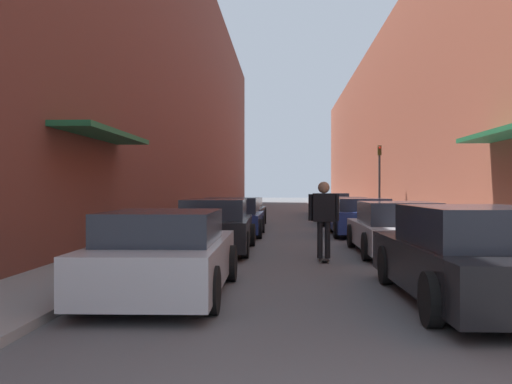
% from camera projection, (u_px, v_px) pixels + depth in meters
% --- Properties ---
extents(ground, '(144.31, 144.31, 0.00)m').
position_uv_depth(ground, '(293.00, 221.00, 28.01)').
color(ground, '#515154').
extents(curb_strip_left, '(1.80, 65.60, 0.12)m').
position_uv_depth(curb_strip_left, '(222.00, 214.00, 34.77)').
color(curb_strip_left, gray).
rests_on(curb_strip_left, ground).
extents(curb_strip_right, '(1.80, 65.60, 0.12)m').
position_uv_depth(curb_strip_right, '(361.00, 214.00, 34.36)').
color(curb_strip_right, gray).
rests_on(curb_strip_right, ground).
extents(building_row_left, '(4.90, 65.60, 14.74)m').
position_uv_depth(building_row_left, '(175.00, 95.00, 34.86)').
color(building_row_left, brown).
rests_on(building_row_left, ground).
extents(building_row_right, '(4.90, 65.60, 10.81)m').
position_uv_depth(building_row_right, '(410.00, 125.00, 34.18)').
color(building_row_right, brown).
rests_on(building_row_right, ground).
extents(parked_car_left_0, '(1.93, 4.30, 1.28)m').
position_uv_depth(parked_car_left_0, '(165.00, 254.00, 8.61)').
color(parked_car_left_0, '#B7B7BC').
rests_on(parked_car_left_0, ground).
extents(parked_car_left_1, '(1.85, 4.62, 1.35)m').
position_uv_depth(parked_car_left_1, '(216.00, 226.00, 14.58)').
color(parked_car_left_1, black).
rests_on(parked_car_left_1, ground).
extents(parked_car_left_2, '(2.06, 4.03, 1.31)m').
position_uv_depth(parked_car_left_2, '(233.00, 217.00, 19.49)').
color(parked_car_left_2, navy).
rests_on(parked_car_left_2, ground).
extents(parked_car_left_3, '(2.00, 4.55, 1.23)m').
position_uv_depth(parked_car_left_3, '(242.00, 212.00, 24.52)').
color(parked_car_left_3, black).
rests_on(parked_car_left_3, ground).
extents(parked_car_right_0, '(2.01, 4.85, 1.37)m').
position_uv_depth(parked_car_right_0, '(471.00, 257.00, 8.01)').
color(parked_car_right_0, black).
rests_on(parked_car_right_0, ground).
extents(parked_car_right_1, '(2.02, 4.65, 1.29)m').
position_uv_depth(parked_car_right_1, '(396.00, 229.00, 14.07)').
color(parked_car_right_1, '#B7B7BC').
rests_on(parked_car_right_1, ground).
extents(parked_car_right_2, '(2.06, 4.16, 1.28)m').
position_uv_depth(parked_car_right_2, '(361.00, 217.00, 19.56)').
color(parked_car_right_2, navy).
rests_on(parked_car_right_2, ground).
extents(parked_car_right_3, '(2.08, 4.39, 1.24)m').
position_uv_depth(parked_car_right_3, '(344.00, 211.00, 25.30)').
color(parked_car_right_3, navy).
rests_on(parked_car_right_3, ground).
extents(parked_car_right_4, '(1.99, 4.18, 1.36)m').
position_uv_depth(parked_car_right_4, '(332.00, 206.00, 30.90)').
color(parked_car_right_4, '#232326').
rests_on(parked_car_right_4, ground).
extents(parked_car_right_5, '(2.07, 4.79, 1.31)m').
position_uv_depth(parked_car_right_5, '(327.00, 204.00, 35.99)').
color(parked_car_right_5, maroon).
rests_on(parked_car_right_5, ground).
extents(skateboarder, '(0.68, 0.78, 1.77)m').
position_uv_depth(skateboarder, '(324.00, 212.00, 12.60)').
color(skateboarder, black).
rests_on(skateboarder, ground).
extents(traffic_light, '(0.16, 0.22, 3.49)m').
position_uv_depth(traffic_light, '(379.00, 174.00, 26.33)').
color(traffic_light, '#2D2D2D').
rests_on(traffic_light, curb_strip_right).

